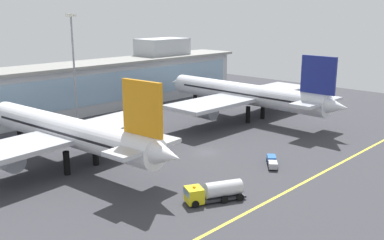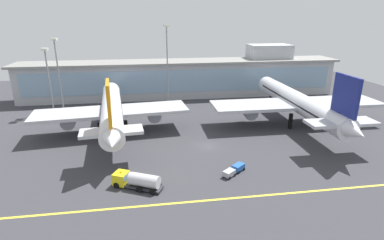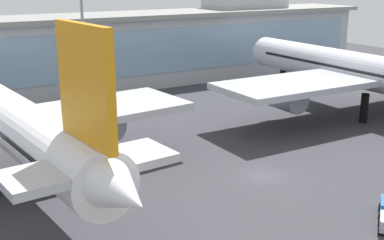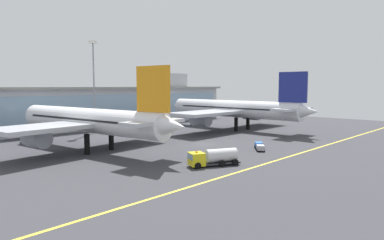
{
  "view_description": "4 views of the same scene",
  "coord_description": "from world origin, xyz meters",
  "px_view_note": "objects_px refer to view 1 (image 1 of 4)",
  "views": [
    {
      "loc": [
        -61.07,
        -55.27,
        27.14
      ],
      "look_at": [
        -1.54,
        2.35,
        6.51
      ],
      "focal_mm": 40.92,
      "sensor_mm": 36.0,
      "label": 1
    },
    {
      "loc": [
        -13.49,
        -65.1,
        29.2
      ],
      "look_at": [
        -3.32,
        1.54,
        6.22
      ],
      "focal_mm": 28.64,
      "sensor_mm": 36.0,
      "label": 2
    },
    {
      "loc": [
        -31.84,
        -38.75,
        20.44
      ],
      "look_at": [
        -1.15,
        12.71,
        3.12
      ],
      "focal_mm": 47.41,
      "sensor_mm": 36.0,
      "label": 3
    },
    {
      "loc": [
        -62.81,
        -54.44,
        13.78
      ],
      "look_at": [
        9.01,
        12.01,
        4.33
      ],
      "focal_mm": 33.24,
      "sensor_mm": 36.0,
      "label": 4
    }
  ],
  "objects_px": {
    "airliner_near_right": "(246,94)",
    "fuel_tanker_truck": "(213,192)",
    "airliner_near_left": "(69,132)",
    "baggage_tug_near": "(272,162)",
    "apron_light_mast_east": "(73,55)"
  },
  "relations": [
    {
      "from": "fuel_tanker_truck",
      "to": "baggage_tug_near",
      "type": "height_order",
      "value": "fuel_tanker_truck"
    },
    {
      "from": "baggage_tug_near",
      "to": "airliner_near_left",
      "type": "bearing_deg",
      "value": 95.19
    },
    {
      "from": "airliner_near_right",
      "to": "apron_light_mast_east",
      "type": "distance_m",
      "value": 43.72
    },
    {
      "from": "apron_light_mast_east",
      "to": "airliner_near_right",
      "type": "bearing_deg",
      "value": -36.34
    },
    {
      "from": "apron_light_mast_east",
      "to": "fuel_tanker_truck",
      "type": "bearing_deg",
      "value": -100.65
    },
    {
      "from": "airliner_near_right",
      "to": "baggage_tug_near",
      "type": "distance_m",
      "value": 36.21
    },
    {
      "from": "airliner_near_left",
      "to": "apron_light_mast_east",
      "type": "distance_m",
      "value": 31.3
    },
    {
      "from": "airliner_near_left",
      "to": "fuel_tanker_truck",
      "type": "height_order",
      "value": "airliner_near_left"
    },
    {
      "from": "baggage_tug_near",
      "to": "airliner_near_right",
      "type": "bearing_deg",
      "value": 6.14
    },
    {
      "from": "airliner_near_left",
      "to": "fuel_tanker_truck",
      "type": "xyz_separation_m",
      "value": [
        6.43,
        -28.4,
        -4.82
      ]
    },
    {
      "from": "airliner_near_left",
      "to": "baggage_tug_near",
      "type": "bearing_deg",
      "value": -141.42
    },
    {
      "from": "airliner_near_left",
      "to": "apron_light_mast_east",
      "type": "xyz_separation_m",
      "value": [
        16.36,
        24.4,
        10.79
      ]
    },
    {
      "from": "airliner_near_left",
      "to": "baggage_tug_near",
      "type": "height_order",
      "value": "airliner_near_left"
    },
    {
      "from": "airliner_near_right",
      "to": "fuel_tanker_truck",
      "type": "relative_size",
      "value": 5.99
    },
    {
      "from": "airliner_near_left",
      "to": "baggage_tug_near",
      "type": "distance_m",
      "value": 36.68
    }
  ]
}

